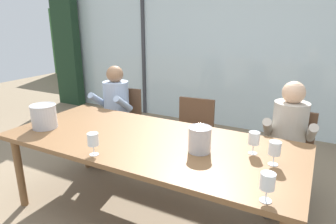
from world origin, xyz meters
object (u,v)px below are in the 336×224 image
at_px(ice_bucket_primary, 200,139).
at_px(ice_bucket_secondary, 44,116).
at_px(chair_left_of_center, 193,131).
at_px(wine_glass_by_right_taster, 93,140).
at_px(person_pale_blue_shirt, 113,107).
at_px(wine_glass_center_pour, 254,139).
at_px(wine_glass_near_bucket, 275,149).
at_px(chair_near_curtain, 123,117).
at_px(person_beige_jumper, 288,136).
at_px(wine_glass_by_left_taster, 268,182).
at_px(dining_table, 149,146).
at_px(chair_center, 288,147).

bearing_deg(ice_bucket_primary, ice_bucket_secondary, -172.66).
relative_size(chair_left_of_center, wine_glass_by_right_taster, 5.07).
relative_size(person_pale_blue_shirt, wine_glass_center_pour, 6.90).
bearing_deg(wine_glass_by_right_taster, person_pale_blue_shirt, 123.00).
relative_size(chair_left_of_center, wine_glass_near_bucket, 5.07).
distance_m(chair_near_curtain, person_beige_jumper, 2.05).
bearing_deg(person_beige_jumper, wine_glass_by_right_taster, -139.04).
distance_m(person_beige_jumper, ice_bucket_secondary, 2.31).
bearing_deg(wine_glass_center_pour, person_pale_blue_shirt, 160.13).
distance_m(person_beige_jumper, wine_glass_by_left_taster, 1.29).
bearing_deg(dining_table, chair_center, 43.20).
bearing_deg(chair_left_of_center, wine_glass_by_right_taster, -105.08).
height_order(ice_bucket_secondary, wine_glass_center_pour, ice_bucket_secondary).
bearing_deg(chair_near_curtain, dining_table, -50.10).
xyz_separation_m(chair_near_curtain, ice_bucket_secondary, (-0.02, -1.20, 0.36)).
distance_m(wine_glass_by_left_taster, wine_glass_by_right_taster, 1.26).
bearing_deg(chair_center, chair_near_curtain, -172.36).
relative_size(person_beige_jumper, ice_bucket_primary, 5.92).
xyz_separation_m(ice_bucket_primary, wine_glass_by_left_taster, (0.58, -0.43, 0.01)).
bearing_deg(ice_bucket_primary, person_pale_blue_shirt, 150.86).
relative_size(ice_bucket_secondary, wine_glass_by_right_taster, 1.36).
distance_m(person_beige_jumper, wine_glass_center_pour, 0.73).
xyz_separation_m(chair_left_of_center, wine_glass_center_pour, (0.83, -0.79, 0.36)).
distance_m(chair_left_of_center, wine_glass_near_bucket, 1.40).
distance_m(dining_table, ice_bucket_secondary, 1.06).
xyz_separation_m(chair_center, ice_bucket_primary, (-0.56, -1.00, 0.35)).
distance_m(chair_near_curtain, wine_glass_by_right_taster, 1.68).
height_order(person_beige_jumper, ice_bucket_secondary, person_beige_jumper).
xyz_separation_m(ice_bucket_secondary, wine_glass_by_left_taster, (2.08, -0.24, 0.00)).
relative_size(dining_table, wine_glass_near_bucket, 14.65).
relative_size(wine_glass_near_bucket, wine_glass_center_pour, 1.00).
relative_size(dining_table, ice_bucket_primary, 12.56).
height_order(wine_glass_near_bucket, wine_glass_by_right_taster, same).
bearing_deg(dining_table, wine_glass_near_bucket, 1.29).
height_order(chair_left_of_center, ice_bucket_primary, ice_bucket_primary).
bearing_deg(chair_left_of_center, ice_bucket_secondary, -137.88).
relative_size(wine_glass_by_left_taster, wine_glass_by_right_taster, 1.00).
distance_m(ice_bucket_secondary, wine_glass_by_right_taster, 0.85).
bearing_deg(ice_bucket_primary, wine_glass_by_left_taster, -36.78).
height_order(dining_table, chair_center, chair_center).
bearing_deg(ice_bucket_primary, dining_table, 177.41).
bearing_deg(chair_near_curtain, ice_bucket_secondary, -96.54).
bearing_deg(wine_glass_near_bucket, person_beige_jumper, 88.79).
relative_size(person_pale_blue_shirt, wine_glass_by_right_taster, 6.90).
bearing_deg(wine_glass_near_bucket, person_pale_blue_shirt, 158.77).
xyz_separation_m(chair_near_curtain, chair_center, (2.04, -0.01, 0.00)).
relative_size(chair_left_of_center, wine_glass_center_pour, 5.07).
xyz_separation_m(chair_left_of_center, ice_bucket_primary, (0.45, -0.95, 0.35)).
bearing_deg(wine_glass_by_left_taster, person_beige_jumper, 90.85).
bearing_deg(wine_glass_center_pour, wine_glass_by_right_taster, -150.97).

